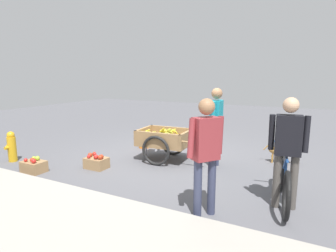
# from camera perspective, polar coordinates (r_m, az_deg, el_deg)

# --- Properties ---
(ground_plane) EXTENTS (24.00, 24.00, 0.00)m
(ground_plane) POSITION_cam_1_polar(r_m,az_deg,el_deg) (6.57, 0.44, -6.33)
(ground_plane) COLOR #56565B
(curb_strip) EXTENTS (12.00, 2.40, 0.12)m
(curb_strip) POSITION_cam_1_polar(r_m,az_deg,el_deg) (3.90, -26.67, -18.72)
(curb_strip) COLOR #9E998E
(curb_strip) RESTS_ON ground
(fruit_cart) EXTENTS (1.69, 0.97, 0.74)m
(fruit_cart) POSITION_cam_1_polar(r_m,az_deg,el_deg) (6.27, -0.68, -2.96)
(fruit_cart) COLOR #937047
(fruit_cart) RESTS_ON ground
(vendor_person) EXTENTS (0.22, 0.55, 1.62)m
(vendor_person) POSITION_cam_1_polar(r_m,az_deg,el_deg) (5.78, 9.67, 1.13)
(vendor_person) COLOR #333851
(vendor_person) RESTS_ON ground
(bicycle) EXTENTS (0.46, 1.65, 0.85)m
(bicycle) POSITION_cam_1_polar(r_m,az_deg,el_deg) (4.55, 22.36, -10.13)
(bicycle) COLOR black
(bicycle) RESTS_ON ground
(cyclist_person) EXTENTS (0.51, 0.25, 1.58)m
(cyclist_person) POSITION_cam_1_polar(r_m,az_deg,el_deg) (4.24, 23.03, -3.28)
(cyclist_person) COLOR #4C4742
(cyclist_person) RESTS_ON ground
(dog) EXTENTS (0.67, 0.20, 0.40)m
(dog) POSITION_cam_1_polar(r_m,az_deg,el_deg) (6.55, 21.89, -4.69)
(dog) COLOR #AD7A38
(dog) RESTS_ON ground
(fire_hydrant) EXTENTS (0.25, 0.25, 0.67)m
(fire_hydrant) POSITION_cam_1_polar(r_m,az_deg,el_deg) (7.07, -28.99, -3.65)
(fire_hydrant) COLOR gold
(fire_hydrant) RESTS_ON ground
(plastic_bucket) EXTENTS (0.27, 0.27, 0.23)m
(plastic_bucket) POSITION_cam_1_polar(r_m,az_deg,el_deg) (7.41, -4.83, -3.50)
(plastic_bucket) COLOR orange
(plastic_bucket) RESTS_ON ground
(apple_crate) EXTENTS (0.44, 0.32, 0.32)m
(apple_crate) POSITION_cam_1_polar(r_m,az_deg,el_deg) (5.97, -14.24, -7.06)
(apple_crate) COLOR #99754C
(apple_crate) RESTS_ON ground
(mixed_fruit_crate) EXTENTS (0.44, 0.32, 0.31)m
(mixed_fruit_crate) POSITION_cam_1_polar(r_m,az_deg,el_deg) (6.16, -25.43, -7.30)
(mixed_fruit_crate) COLOR #99754C
(mixed_fruit_crate) RESTS_ON ground
(bystander_person) EXTENTS (0.36, 0.49, 1.59)m
(bystander_person) POSITION_cam_1_polar(r_m,az_deg,el_deg) (3.72, 7.60, -4.32)
(bystander_person) COLOR #333851
(bystander_person) RESTS_ON ground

